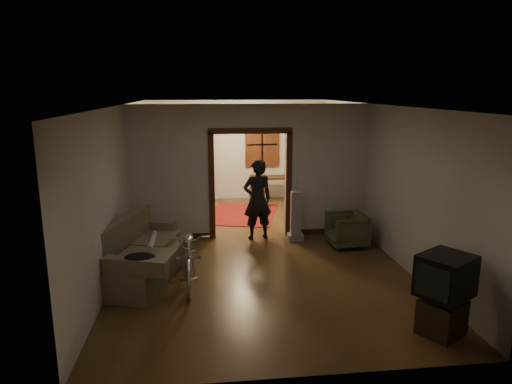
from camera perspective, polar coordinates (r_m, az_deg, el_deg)
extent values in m
cube|color=#402A14|center=(9.19, -0.22, -6.91)|extent=(5.00, 8.50, 0.01)
cube|color=white|center=(8.66, -0.23, 10.82)|extent=(5.00, 8.50, 0.01)
cube|color=beige|center=(13.00, -2.34, 5.25)|extent=(5.00, 0.02, 2.80)
cube|color=beige|center=(8.90, -16.44, 1.27)|extent=(0.02, 8.50, 2.80)
cube|color=beige|center=(9.43, 15.06, 1.97)|extent=(0.02, 8.50, 2.80)
cube|color=beige|center=(9.55, -0.73, 2.55)|extent=(5.00, 0.14, 2.80)
cube|color=#401F0E|center=(9.61, -0.73, 0.79)|extent=(1.74, 0.20, 2.32)
cube|color=black|center=(13.01, 0.76, 5.93)|extent=(0.98, 0.06, 1.28)
sphere|color=#FFE0A5|center=(11.17, -1.69, 8.93)|extent=(0.24, 0.24, 0.24)
cube|color=silver|center=(9.67, 5.52, 1.71)|extent=(0.08, 0.01, 0.12)
cube|color=brown|center=(7.87, -13.79, -6.87)|extent=(1.57, 2.36, 1.00)
cylinder|color=beige|center=(8.13, -12.85, -5.94)|extent=(0.11, 0.85, 0.11)
ellipsoid|color=black|center=(6.95, -14.35, -7.95)|extent=(0.45, 0.34, 0.13)
imported|color=silver|center=(7.52, -8.34, -7.76)|extent=(0.69, 1.82, 0.94)
imported|color=#434828|center=(9.33, 11.27, -4.67)|extent=(0.77, 0.75, 0.67)
cube|color=black|center=(6.52, 22.19, -14.28)|extent=(0.68, 0.66, 0.46)
cube|color=black|center=(6.29, 22.63, -9.63)|extent=(0.82, 0.80, 0.53)
cube|color=gray|center=(9.50, 4.99, -3.00)|extent=(0.36, 0.31, 1.04)
imported|color=black|center=(9.49, 0.18, -0.97)|extent=(0.68, 0.52, 1.68)
cube|color=maroon|center=(11.53, -1.82, -2.77)|extent=(2.11, 2.48, 0.02)
cube|color=#1F3420|center=(12.71, -8.11, 2.89)|extent=(0.97, 0.58, 1.89)
sphere|color=#1E5972|center=(12.58, -8.25, 7.36)|extent=(0.30, 0.30, 0.30)
cube|color=#342011|center=(12.72, 2.82, 0.32)|extent=(1.05, 0.71, 0.72)
cube|color=#342011|center=(12.17, 0.12, 0.26)|extent=(0.41, 0.41, 0.92)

